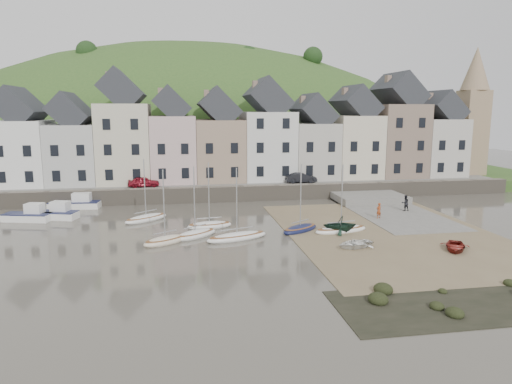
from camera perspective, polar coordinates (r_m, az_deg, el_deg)
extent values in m
plane|color=#433E35|center=(39.67, 1.45, -5.77)|extent=(160.00, 160.00, 0.00)
cube|color=#315522|center=(70.56, -3.53, 1.84)|extent=(90.00, 30.00, 1.50)
cube|color=slate|center=(59.15, -2.34, 1.04)|extent=(70.00, 7.00, 0.10)
cube|color=slate|center=(55.84, -1.88, -0.17)|extent=(70.00, 1.20, 1.80)
cube|color=brown|center=(43.08, 16.02, -4.84)|extent=(18.00, 26.00, 0.06)
cube|color=slate|center=(51.78, 16.22, -2.34)|extent=(8.00, 18.00, 0.12)
ellipsoid|color=#315522|center=(101.65, -7.93, -6.50)|extent=(134.40, 84.00, 84.00)
cylinder|color=#382619|center=(86.99, -19.90, 14.22)|extent=(0.50, 0.50, 3.00)
sphere|color=#213D19|center=(87.23, -20.00, 15.85)|extent=(3.60, 3.60, 3.60)
cylinder|color=#382619|center=(89.74, -10.32, 14.50)|extent=(0.50, 0.50, 3.00)
sphere|color=#213D19|center=(89.97, -10.37, 16.09)|extent=(3.60, 3.60, 3.60)
cylinder|color=#382619|center=(88.75, -0.95, 14.71)|extent=(0.50, 0.50, 3.00)
sphere|color=#213D19|center=(88.99, -0.96, 16.31)|extent=(3.60, 3.60, 3.60)
cylinder|color=#382619|center=(90.38, 6.94, 14.55)|extent=(0.50, 0.50, 3.00)
sphere|color=#213D19|center=(90.61, 6.98, 16.13)|extent=(3.60, 3.60, 3.60)
cube|color=white|center=(64.44, -26.47, 4.28)|extent=(6.00, 8.00, 8.00)
cube|color=gray|center=(64.69, -28.25, 10.40)|extent=(0.60, 0.90, 1.40)
cube|color=#B6B7B2|center=(63.00, -21.25, 4.31)|extent=(5.80, 8.00, 7.50)
cube|color=gray|center=(63.07, -22.96, 10.29)|extent=(0.60, 0.90, 1.40)
cube|color=beige|center=(61.95, -15.73, 5.69)|extent=(6.40, 8.00, 10.00)
cube|color=gray|center=(62.11, -17.60, 13.21)|extent=(0.60, 0.90, 1.40)
cube|color=#C5A7A4|center=(61.66, -10.08, 5.19)|extent=(5.60, 8.00, 8.50)
cube|color=gray|center=(61.51, -11.61, 11.73)|extent=(0.60, 0.90, 1.40)
cube|color=gray|center=(61.92, -4.54, 5.11)|extent=(6.20, 8.00, 8.00)
cube|color=gray|center=(61.60, -6.10, 11.69)|extent=(0.60, 0.90, 1.40)
cube|color=silver|center=(62.78, 1.36, 5.66)|extent=(6.60, 8.00, 9.00)
cube|color=gray|center=(62.37, -0.14, 12.83)|extent=(0.60, 0.90, 1.40)
cube|color=#B2AEA3|center=(64.32, 6.85, 5.03)|extent=(5.80, 8.00, 7.50)
cube|color=gray|center=(63.69, 5.71, 11.01)|extent=(0.60, 0.90, 1.40)
cube|color=beige|center=(66.20, 11.83, 5.46)|extent=(6.00, 8.00, 8.50)
cube|color=gray|center=(65.51, 10.82, 11.82)|extent=(0.60, 0.90, 1.40)
cube|color=#7F6A5B|center=(68.68, 16.74, 6.04)|extent=(6.40, 8.00, 10.00)
cube|color=gray|center=(67.96, 15.86, 12.99)|extent=(0.60, 0.90, 1.40)
cube|color=beige|center=(71.67, 21.13, 5.14)|extent=(5.80, 8.00, 8.00)
cube|color=gray|center=(70.76, 20.47, 10.74)|extent=(0.60, 0.90, 1.40)
cube|color=#997F60|center=(74.45, 24.83, 6.59)|extent=(3.50, 3.50, 12.00)
cone|color=#997F60|center=(74.59, 25.36, 13.49)|extent=(4.00, 4.00, 6.00)
ellipsoid|color=white|center=(47.23, -13.30, -3.21)|extent=(4.69, 4.21, 0.84)
ellipsoid|color=brown|center=(47.18, -13.31, -2.95)|extent=(4.30, 3.86, 0.20)
cylinder|color=#B2B5B7|center=(46.63, -13.45, 0.50)|extent=(0.10, 0.10, 5.60)
cylinder|color=#B2B5B7|center=(47.06, -13.34, -2.32)|extent=(2.11, 1.74, 0.08)
ellipsoid|color=white|center=(40.50, -7.45, -5.23)|extent=(4.38, 3.75, 0.84)
ellipsoid|color=brown|center=(40.44, -7.46, -4.93)|extent=(4.02, 3.43, 0.20)
cylinder|color=#B2B5B7|center=(39.80, -7.55, -0.92)|extent=(0.10, 0.10, 5.60)
cylinder|color=#B2B5B7|center=(40.31, -7.47, -4.20)|extent=(1.97, 1.46, 0.08)
ellipsoid|color=beige|center=(39.04, -11.05, -5.92)|extent=(4.11, 3.40, 0.84)
ellipsoid|color=brown|center=(38.98, -11.06, -5.61)|extent=(3.77, 3.11, 0.20)
cylinder|color=#B2B5B7|center=(38.31, -11.21, -1.45)|extent=(0.10, 0.10, 5.60)
cylinder|color=#B2B5B7|center=(38.85, -11.09, -4.85)|extent=(1.86, 1.25, 0.08)
ellipsoid|color=white|center=(43.46, -5.72, -4.13)|extent=(4.39, 2.16, 0.84)
ellipsoid|color=brown|center=(43.41, -5.73, -3.85)|extent=(4.03, 1.96, 0.20)
cylinder|color=#B2B5B7|center=(42.81, -5.79, -0.11)|extent=(0.10, 0.10, 5.60)
cylinder|color=#B2B5B7|center=(43.29, -5.74, -3.17)|extent=(2.29, 0.45, 0.08)
ellipsoid|color=white|center=(39.48, -2.34, -5.55)|extent=(5.70, 3.18, 0.84)
ellipsoid|color=brown|center=(39.42, -2.34, -5.25)|extent=(5.24, 2.91, 0.20)
cylinder|color=#B2B5B7|center=(38.76, -2.37, -1.14)|extent=(0.10, 0.10, 5.60)
cylinder|color=#B2B5B7|center=(39.28, -2.35, -4.50)|extent=(2.90, 1.04, 0.08)
ellipsoid|color=#151A41|center=(42.18, 5.42, -4.57)|extent=(4.29, 3.60, 0.84)
ellipsoid|color=brown|center=(42.12, 5.43, -4.28)|extent=(3.94, 3.30, 0.20)
cylinder|color=#B2B5B7|center=(41.50, 5.50, -0.42)|extent=(0.10, 0.10, 5.60)
cylinder|color=#B2B5B7|center=(41.99, 5.44, -3.58)|extent=(1.94, 1.37, 0.08)
ellipsoid|color=white|center=(42.41, 10.34, -4.61)|extent=(5.27, 2.44, 0.84)
ellipsoid|color=brown|center=(42.35, 10.35, -4.32)|extent=(4.85, 2.22, 0.20)
cylinder|color=#B2B5B7|center=(41.74, 10.48, -0.49)|extent=(0.10, 0.10, 5.60)
cylinder|color=#B2B5B7|center=(42.22, 10.38, -3.63)|extent=(2.76, 0.61, 0.08)
cube|color=white|center=(51.06, -23.59, -2.63)|extent=(5.17, 3.02, 0.70)
cube|color=#151A41|center=(50.98, -23.62, -2.22)|extent=(5.09, 3.04, 0.08)
cube|color=white|center=(50.92, -22.84, -1.63)|extent=(1.98, 1.64, 1.00)
cube|color=white|center=(51.13, -26.17, -2.80)|extent=(4.90, 2.80, 0.70)
cube|color=#151A41|center=(51.05, -26.20, -2.40)|extent=(4.82, 2.82, 0.08)
cube|color=white|center=(50.93, -25.47, -1.82)|extent=(1.87, 1.57, 1.00)
cube|color=white|center=(55.50, -21.33, -1.51)|extent=(5.62, 2.26, 0.70)
cube|color=#151A41|center=(55.43, -21.36, -1.13)|extent=(5.51, 2.30, 0.08)
cube|color=white|center=(55.27, -20.54, -0.61)|extent=(2.03, 1.39, 1.00)
imported|color=white|center=(37.85, 11.99, -6.19)|extent=(3.47, 2.86, 0.62)
imported|color=black|center=(41.84, 10.21, -3.92)|extent=(3.14, 2.78, 1.53)
imported|color=maroon|center=(39.44, 23.19, -6.13)|extent=(3.48, 3.76, 0.64)
imported|color=#973E1B|center=(48.00, 14.79, -2.21)|extent=(0.66, 0.54, 1.56)
imported|color=black|center=(52.29, 17.79, -1.28)|extent=(0.87, 0.70, 1.70)
imported|color=maroon|center=(57.74, -13.59, 1.23)|extent=(3.85, 1.87, 1.26)
imported|color=black|center=(59.63, 5.53, 1.76)|extent=(3.95, 1.39, 1.30)
cube|color=black|center=(29.27, 23.49, -12.47)|extent=(14.00, 6.00, 0.05)
ellipsoid|color=black|center=(33.52, 28.63, -9.78)|extent=(0.76, 0.83, 0.49)
ellipsoid|color=black|center=(28.17, 21.26, -12.90)|extent=(0.79, 0.87, 0.51)
ellipsoid|color=black|center=(30.57, 21.87, -11.22)|extent=(0.53, 0.58, 0.34)
ellipsoid|color=black|center=(27.94, 14.71, -12.57)|extent=(1.14, 1.25, 0.74)
ellipsoid|color=black|center=(29.44, 15.30, -11.41)|extent=(1.14, 1.25, 0.74)
ellipsoid|color=black|center=(27.57, 23.15, -13.47)|extent=(0.95, 1.05, 0.62)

